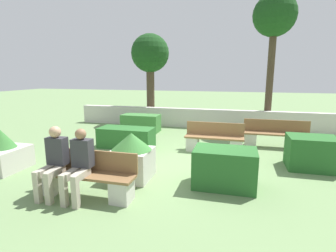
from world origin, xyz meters
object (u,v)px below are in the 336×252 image
bench_front (86,179)px  bench_right_side (276,137)px  planter_corner_right (132,155)px  person_seated_woman (53,158)px  bench_left_side (214,141)px  planter_corner_left (2,153)px  tree_leftmost (150,56)px  person_seated_man (79,161)px  tree_center_left (274,19)px

bench_front → bench_right_side: size_ratio=0.98×
planter_corner_right → person_seated_woman: bearing=-132.8°
bench_front → bench_left_side: same height
planter_corner_left → planter_corner_right: bearing=5.2°
bench_left_side → person_seated_woman: bearing=-120.9°
bench_front → tree_leftmost: bearing=99.7°
bench_right_side → person_seated_man: bearing=-128.4°
bench_left_side → bench_front: bearing=-115.5°
planter_corner_right → tree_center_left: (3.50, 6.47, 3.95)m
bench_right_side → bench_left_side: bearing=-150.7°
person_seated_man → person_seated_woman: (-0.56, 0.00, 0.01)m
planter_corner_right → tree_leftmost: tree_leftmost is taller
person_seated_man → planter_corner_left: (-2.80, 0.90, -0.32)m
person_seated_woman → tree_center_left: 9.69m
bench_front → tree_leftmost: size_ratio=0.47×
person_seated_man → planter_corner_left: bearing=162.3°
tree_leftmost → planter_corner_left: bearing=-101.5°
bench_right_side → planter_corner_left: size_ratio=1.96×
planter_corner_left → tree_leftmost: bearing=78.5°
person_seated_man → planter_corner_right: 1.34m
bench_right_side → planter_corner_left: (-6.87, -3.94, 0.08)m
person_seated_man → person_seated_woman: 0.56m
bench_left_side → tree_center_left: (1.88, 3.83, 4.16)m
planter_corner_left → bench_right_side: bearing=29.8°
bench_right_side → tree_leftmost: size_ratio=0.49×
tree_center_left → planter_corner_right: bearing=-118.4°
bench_left_side → tree_center_left: tree_center_left is taller
bench_right_side → bench_front: bearing=-129.1°
person_seated_man → tree_leftmost: bearing=99.3°
bench_left_side → tree_center_left: 5.96m
tree_center_left → planter_corner_left: bearing=-135.3°
tree_leftmost → tree_center_left: tree_center_left is taller
bench_front → bench_right_side: same height
planter_corner_left → tree_center_left: size_ratio=0.19×
bench_left_side → tree_leftmost: size_ratio=0.42×
planter_corner_left → person_seated_woman: bearing=-21.7°
bench_front → person_seated_woman: (-0.59, -0.14, 0.42)m
person_seated_man → tree_center_left: tree_center_left is taller
person_seated_man → planter_corner_right: (0.55, 1.20, -0.21)m
person_seated_man → bench_front: bearing=77.1°
bench_right_side → tree_center_left: 5.02m
planter_corner_right → bench_right_side: bearing=45.9°
person_seated_woman → planter_corner_left: bearing=158.3°
tree_leftmost → tree_center_left: size_ratio=0.77×
bench_front → person_seated_woman: size_ratio=1.46×
person_seated_woman → planter_corner_left: 2.44m
bench_front → bench_left_side: (2.13, 3.69, -0.01)m
person_seated_man → planter_corner_right: person_seated_man is taller
tree_center_left → person_seated_man: bearing=-117.8°
person_seated_man → planter_corner_right: bearing=65.4°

